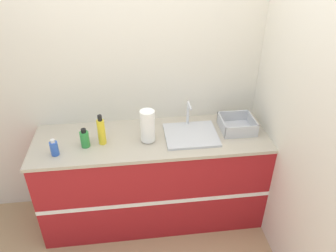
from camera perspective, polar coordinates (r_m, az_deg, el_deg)
ground_plane at (r=3.22m, az=-1.86°, el=-18.87°), size 12.00×12.00×0.00m
wall_back at (r=2.95m, az=-3.53°, el=7.98°), size 4.41×0.06×2.60m
wall_right at (r=2.89m, az=18.03°, el=5.87°), size 0.06×2.63×2.60m
counter_cabinet at (r=3.11m, az=-2.57°, el=-8.97°), size 2.03×0.65×0.92m
sink at (r=2.84m, az=4.00°, el=-1.32°), size 0.45×0.40×0.25m
paper_towel_roll at (r=2.70m, az=-3.56°, el=-0.02°), size 0.12×0.12×0.29m
dish_rack at (r=2.97m, az=11.90°, el=0.06°), size 0.29×0.29×0.11m
bottle_green at (r=2.75m, az=-14.30°, el=-2.17°), size 0.07×0.07×0.17m
bottle_yellow at (r=2.74m, az=-11.53°, el=-0.89°), size 0.06×0.06×0.27m
bottle_blue at (r=2.73m, az=-19.21°, el=-3.65°), size 0.06×0.06×0.14m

